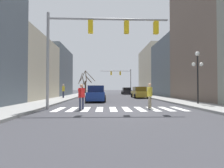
% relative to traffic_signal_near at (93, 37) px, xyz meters
% --- Properties ---
extents(ground_plane, '(240.00, 240.00, 0.00)m').
position_rel_traffic_signal_near_xyz_m(ground_plane, '(1.78, -0.87, -4.87)').
color(ground_plane, '#38383D').
extents(sidewalk_left, '(2.74, 90.00, 0.15)m').
position_rel_traffic_signal_near_xyz_m(sidewalk_left, '(-4.65, -0.87, -4.80)').
color(sidewalk_left, gray).
rests_on(sidewalk_left, ground_plane).
extents(sidewalk_right, '(2.74, 90.00, 0.15)m').
position_rel_traffic_signal_near_xyz_m(sidewalk_right, '(8.20, -0.87, -4.80)').
color(sidewalk_right, gray).
rests_on(sidewalk_right, ground_plane).
extents(building_row_left, '(6.00, 31.74, 9.18)m').
position_rel_traffic_signal_near_xyz_m(building_row_left, '(-9.02, 8.67, -0.68)').
color(building_row_left, '#515B66').
rests_on(building_row_left, ground_plane).
extents(building_row_right, '(6.00, 40.94, 13.99)m').
position_rel_traffic_signal_near_xyz_m(building_row_right, '(12.57, 12.88, 0.83)').
color(building_row_right, gray).
rests_on(building_row_right, ground_plane).
extents(crosswalk_stripes, '(8.55, 2.60, 0.01)m').
position_rel_traffic_signal_near_xyz_m(crosswalk_stripes, '(1.78, -0.06, -4.87)').
color(crosswalk_stripes, white).
rests_on(crosswalk_stripes, ground_plane).
extents(traffic_signal_near, '(8.20, 0.28, 6.48)m').
position_rel_traffic_signal_near_xyz_m(traffic_signal_near, '(0.00, 0.00, 0.00)').
color(traffic_signal_near, gray).
rests_on(traffic_signal_near, ground_plane).
extents(traffic_signal_far, '(6.98, 0.28, 5.75)m').
position_rel_traffic_signal_near_xyz_m(traffic_signal_far, '(4.50, 27.96, -0.67)').
color(traffic_signal_far, gray).
rests_on(traffic_signal_far, ground_plane).
extents(street_lamp_right_corner, '(0.95, 0.36, 4.27)m').
position_rel_traffic_signal_near_xyz_m(street_lamp_right_corner, '(8.36, 2.24, -1.70)').
color(street_lamp_right_corner, black).
rests_on(street_lamp_right_corner, sidewalk_right).
extents(car_parked_right_near, '(2.18, 4.61, 1.56)m').
position_rel_traffic_signal_near_xyz_m(car_parked_right_near, '(5.62, 27.96, -4.14)').
color(car_parked_right_near, black).
rests_on(car_parked_right_near, ground_plane).
extents(car_parked_right_far, '(1.99, 4.71, 1.60)m').
position_rel_traffic_signal_near_xyz_m(car_parked_right_far, '(5.72, 13.43, -4.12)').
color(car_parked_right_far, '#A38423').
rests_on(car_parked_right_far, ground_plane).
extents(car_driving_toward_lane, '(2.15, 4.88, 1.72)m').
position_rel_traffic_signal_near_xyz_m(car_driving_toward_lane, '(-2.09, 36.50, -4.07)').
color(car_driving_toward_lane, navy).
rests_on(car_driving_toward_lane, ground_plane).
extents(car_parked_right_mid, '(1.96, 4.48, 1.66)m').
position_rel_traffic_signal_near_xyz_m(car_parked_right_mid, '(-0.27, 19.80, -4.10)').
color(car_parked_right_mid, red).
rests_on(car_parked_right_mid, ground_plane).
extents(car_parked_left_mid, '(2.02, 4.42, 1.67)m').
position_rel_traffic_signal_near_xyz_m(car_parked_left_mid, '(-0.15, 6.83, -4.09)').
color(car_parked_left_mid, navy).
rests_on(car_parked_left_mid, ground_plane).
extents(pedestrian_on_left_sidewalk, '(0.50, 0.67, 1.75)m').
position_rel_traffic_signal_near_xyz_m(pedestrian_on_left_sidewalk, '(3.91, 0.38, -3.84)').
color(pedestrian_on_left_sidewalk, '#7A705B').
rests_on(pedestrian_on_left_sidewalk, ground_plane).
extents(pedestrian_waiting_at_curb, '(0.46, 0.65, 1.67)m').
position_rel_traffic_signal_near_xyz_m(pedestrian_waiting_at_curb, '(-0.74, -0.29, -3.88)').
color(pedestrian_waiting_at_curb, '#282D47').
rests_on(pedestrian_waiting_at_curb, ground_plane).
extents(pedestrian_near_right_corner, '(0.46, 0.71, 1.79)m').
position_rel_traffic_signal_near_xyz_m(pedestrian_near_right_corner, '(-4.74, 11.50, -3.66)').
color(pedestrian_near_right_corner, '#282D47').
rests_on(pedestrian_near_right_corner, sidewalk_left).
extents(street_tree_left_mid, '(1.61, 2.20, 4.94)m').
position_rel_traffic_signal_near_xyz_m(street_tree_left_mid, '(-4.71, 30.58, -2.59)').
color(street_tree_left_mid, '#473828').
rests_on(street_tree_left_mid, sidewalk_left).
extents(street_tree_right_near, '(3.82, 2.38, 5.69)m').
position_rel_traffic_signal_near_xyz_m(street_tree_right_near, '(-4.00, 31.72, -2.10)').
color(street_tree_right_near, '#473828').
rests_on(street_tree_right_near, sidewalk_left).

